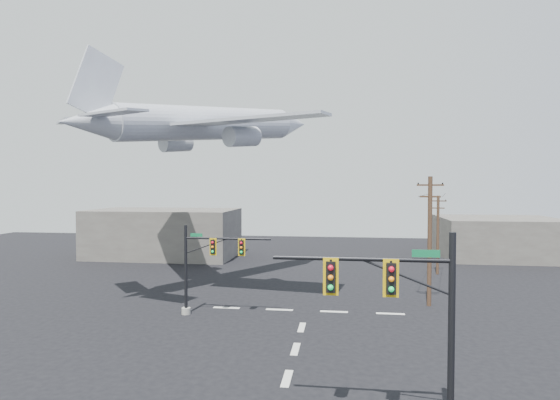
# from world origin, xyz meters

# --- Properties ---
(ground) EXTENTS (120.00, 120.00, 0.00)m
(ground) POSITION_xyz_m (0.00, 0.00, 0.00)
(ground) COLOR black
(ground) RESTS_ON ground
(lane_markings) EXTENTS (14.00, 21.20, 0.01)m
(lane_markings) POSITION_xyz_m (0.00, 5.33, 0.01)
(lane_markings) COLOR silver
(lane_markings) RESTS_ON ground
(signal_mast_near) EXTENTS (7.10, 0.82, 7.49)m
(signal_mast_near) POSITION_xyz_m (5.19, -3.91, 4.01)
(signal_mast_near) COLOR gray
(signal_mast_near) RESTS_ON ground
(signal_mast_far) EXTENTS (6.44, 0.70, 6.36)m
(signal_mast_far) POSITION_xyz_m (-7.10, 9.94, 3.43)
(signal_mast_far) COLOR gray
(signal_mast_far) RESTS_ON ground
(utility_pole_a) EXTENTS (1.97, 0.39, 9.84)m
(utility_pole_a) POSITION_xyz_m (9.12, 14.64, 5.15)
(utility_pole_a) COLOR #4E3021
(utility_pole_a) RESTS_ON ground
(utility_pole_b) EXTENTS (1.64, 0.27, 8.07)m
(utility_pole_b) POSITION_xyz_m (12.23, 27.52, 4.22)
(utility_pole_b) COLOR #4E3021
(utility_pole_b) RESTS_ON ground
(power_lines) EXTENTS (4.73, 12.89, 0.03)m
(power_lines) POSITION_xyz_m (10.67, 21.08, 8.31)
(power_lines) COLOR black
(airliner) EXTENTS (21.38, 23.67, 6.84)m
(airliner) POSITION_xyz_m (-8.99, 17.88, 14.47)
(airliner) COLOR #B5BCC2
(building_left) EXTENTS (18.00, 10.00, 6.00)m
(building_left) POSITION_xyz_m (-20.00, 35.00, 3.00)
(building_left) COLOR #635F57
(building_left) RESTS_ON ground
(building_right) EXTENTS (14.00, 12.00, 5.00)m
(building_right) POSITION_xyz_m (22.00, 40.00, 2.50)
(building_right) COLOR #635F57
(building_right) RESTS_ON ground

